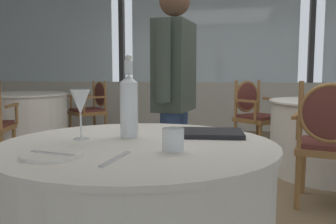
{
  "coord_description": "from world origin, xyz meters",
  "views": [
    {
      "loc": [
        0.35,
        -2.87,
        1.02
      ],
      "look_at": [
        0.09,
        -1.38,
        0.85
      ],
      "focal_mm": 38.37,
      "sensor_mm": 36.0,
      "label": 1
    }
  ],
  "objects_px": {
    "side_plate": "(52,155)",
    "menu_book": "(207,133)",
    "water_bottle": "(129,104)",
    "wine_glass": "(80,103)",
    "dining_chair_1_2": "(92,105)",
    "diner_person_0": "(174,92)",
    "dining_chair_0_1": "(330,135)",
    "water_tumbler": "(173,139)",
    "dining_chair_0_0": "(254,111)"
  },
  "relations": [
    {
      "from": "water_bottle",
      "to": "water_tumbler",
      "type": "bearing_deg",
      "value": -45.84
    },
    {
      "from": "water_bottle",
      "to": "wine_glass",
      "type": "xyz_separation_m",
      "value": [
        -0.18,
        -0.08,
        0.01
      ]
    },
    {
      "from": "water_tumbler",
      "to": "diner_person_0",
      "type": "xyz_separation_m",
      "value": [
        -0.17,
        1.08,
        0.11
      ]
    },
    {
      "from": "side_plate",
      "to": "menu_book",
      "type": "relative_size",
      "value": 0.65
    },
    {
      "from": "wine_glass",
      "to": "diner_person_0",
      "type": "bearing_deg",
      "value": 75.15
    },
    {
      "from": "water_tumbler",
      "to": "diner_person_0",
      "type": "distance_m",
      "value": 1.1
    },
    {
      "from": "menu_book",
      "to": "dining_chair_0_1",
      "type": "bearing_deg",
      "value": 51.11
    },
    {
      "from": "dining_chair_0_1",
      "to": "dining_chair_1_2",
      "type": "distance_m",
      "value": 3.69
    },
    {
      "from": "dining_chair_0_0",
      "to": "dining_chair_1_2",
      "type": "relative_size",
      "value": 1.04
    },
    {
      "from": "wine_glass",
      "to": "diner_person_0",
      "type": "distance_m",
      "value": 0.96
    },
    {
      "from": "side_plate",
      "to": "water_tumbler",
      "type": "xyz_separation_m",
      "value": [
        0.38,
        0.16,
        0.04
      ]
    },
    {
      "from": "water_bottle",
      "to": "dining_chair_0_0",
      "type": "relative_size",
      "value": 0.38
    },
    {
      "from": "water_bottle",
      "to": "dining_chair_0_1",
      "type": "bearing_deg",
      "value": 48.33
    },
    {
      "from": "water_bottle",
      "to": "wine_glass",
      "type": "height_order",
      "value": "water_bottle"
    },
    {
      "from": "menu_book",
      "to": "diner_person_0",
      "type": "height_order",
      "value": "diner_person_0"
    },
    {
      "from": "wine_glass",
      "to": "dining_chair_0_0",
      "type": "distance_m",
      "value": 3.29
    },
    {
      "from": "water_tumbler",
      "to": "dining_chair_1_2",
      "type": "relative_size",
      "value": 0.09
    },
    {
      "from": "wine_glass",
      "to": "water_tumbler",
      "type": "height_order",
      "value": "wine_glass"
    },
    {
      "from": "menu_book",
      "to": "dining_chair_0_0",
      "type": "height_order",
      "value": "dining_chair_0_0"
    },
    {
      "from": "water_bottle",
      "to": "diner_person_0",
      "type": "relative_size",
      "value": 0.22
    },
    {
      "from": "dining_chair_0_1",
      "to": "dining_chair_1_2",
      "type": "bearing_deg",
      "value": 65.56
    },
    {
      "from": "water_tumbler",
      "to": "diner_person_0",
      "type": "bearing_deg",
      "value": 98.85
    },
    {
      "from": "water_bottle",
      "to": "side_plate",
      "type": "bearing_deg",
      "value": -110.64
    },
    {
      "from": "water_bottle",
      "to": "dining_chair_0_0",
      "type": "bearing_deg",
      "value": 76.93
    },
    {
      "from": "water_bottle",
      "to": "water_tumbler",
      "type": "distance_m",
      "value": 0.35
    },
    {
      "from": "dining_chair_0_0",
      "to": "diner_person_0",
      "type": "xyz_separation_m",
      "value": [
        -0.65,
        -2.22,
        0.34
      ]
    },
    {
      "from": "water_bottle",
      "to": "water_tumbler",
      "type": "xyz_separation_m",
      "value": [
        0.23,
        -0.24,
        -0.1
      ]
    },
    {
      "from": "menu_book",
      "to": "diner_person_0",
      "type": "distance_m",
      "value": 0.8
    },
    {
      "from": "dining_chair_0_1",
      "to": "water_bottle",
      "type": "bearing_deg",
      "value": 154.36
    },
    {
      "from": "side_plate",
      "to": "water_bottle",
      "type": "xyz_separation_m",
      "value": [
        0.15,
        0.4,
        0.14
      ]
    },
    {
      "from": "side_plate",
      "to": "diner_person_0",
      "type": "xyz_separation_m",
      "value": [
        0.21,
        1.24,
        0.14
      ]
    },
    {
      "from": "diner_person_0",
      "to": "side_plate",
      "type": "bearing_deg",
      "value": 88.95
    },
    {
      "from": "water_bottle",
      "to": "wine_glass",
      "type": "relative_size",
      "value": 1.69
    },
    {
      "from": "water_bottle",
      "to": "dining_chair_0_1",
      "type": "height_order",
      "value": "water_bottle"
    },
    {
      "from": "menu_book",
      "to": "dining_chair_0_1",
      "type": "relative_size",
      "value": 0.33
    },
    {
      "from": "wine_glass",
      "to": "menu_book",
      "type": "relative_size",
      "value": 0.67
    },
    {
      "from": "menu_book",
      "to": "dining_chair_1_2",
      "type": "bearing_deg",
      "value": 114.7
    },
    {
      "from": "dining_chair_0_0",
      "to": "water_tumbler",
      "type": "bearing_deg",
      "value": -52.26
    },
    {
      "from": "water_bottle",
      "to": "menu_book",
      "type": "bearing_deg",
      "value": 17.17
    },
    {
      "from": "water_tumbler",
      "to": "water_bottle",
      "type": "bearing_deg",
      "value": 134.16
    },
    {
      "from": "side_plate",
      "to": "dining_chair_1_2",
      "type": "height_order",
      "value": "dining_chair_1_2"
    },
    {
      "from": "wine_glass",
      "to": "dining_chair_1_2",
      "type": "distance_m",
      "value": 4.06
    },
    {
      "from": "wine_glass",
      "to": "diner_person_0",
      "type": "height_order",
      "value": "diner_person_0"
    },
    {
      "from": "side_plate",
      "to": "wine_glass",
      "type": "distance_m",
      "value": 0.35
    },
    {
      "from": "wine_glass",
      "to": "diner_person_0",
      "type": "xyz_separation_m",
      "value": [
        0.25,
        0.93,
        -0.0
      ]
    },
    {
      "from": "side_plate",
      "to": "water_bottle",
      "type": "relative_size",
      "value": 0.58
    },
    {
      "from": "wine_glass",
      "to": "menu_book",
      "type": "xyz_separation_m",
      "value": [
        0.51,
        0.19,
        -0.14
      ]
    },
    {
      "from": "wine_glass",
      "to": "dining_chair_0_0",
      "type": "bearing_deg",
      "value": 74.11
    },
    {
      "from": "menu_book",
      "to": "dining_chair_0_1",
      "type": "distance_m",
      "value": 1.46
    },
    {
      "from": "wine_glass",
      "to": "dining_chair_0_1",
      "type": "distance_m",
      "value": 1.94
    }
  ]
}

